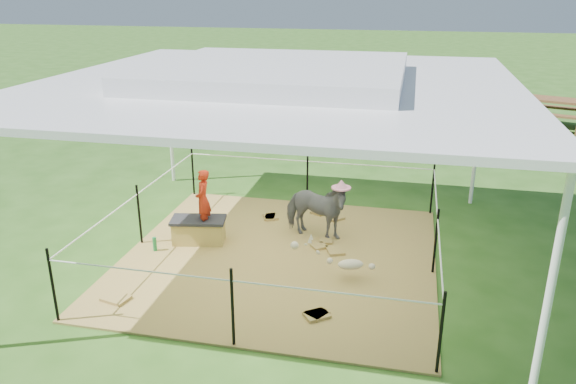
% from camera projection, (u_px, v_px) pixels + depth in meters
% --- Properties ---
extents(ground, '(90.00, 90.00, 0.00)m').
position_uv_depth(ground, '(279.00, 258.00, 8.48)').
color(ground, '#2D5919').
rests_on(ground, ground).
extents(hay_patch, '(4.60, 4.60, 0.03)m').
position_uv_depth(hay_patch, '(279.00, 257.00, 8.47)').
color(hay_patch, brown).
rests_on(hay_patch, ground).
extents(canopy_tent, '(6.30, 6.30, 2.90)m').
position_uv_depth(canopy_tent, '(278.00, 79.00, 7.54)').
color(canopy_tent, silver).
rests_on(canopy_tent, ground).
extents(rope_fence, '(4.54, 4.54, 1.00)m').
position_uv_depth(rope_fence, '(279.00, 219.00, 8.25)').
color(rope_fence, black).
rests_on(rope_fence, ground).
extents(straw_bale, '(0.86, 0.54, 0.35)m').
position_uv_depth(straw_bale, '(199.00, 231.00, 8.89)').
color(straw_bale, '#A68E3C').
rests_on(straw_bale, hay_patch).
extents(dark_cloth, '(0.92, 0.59, 0.04)m').
position_uv_depth(dark_cloth, '(198.00, 220.00, 8.82)').
color(dark_cloth, black).
rests_on(dark_cloth, straw_bale).
extents(woman, '(0.29, 0.38, 0.95)m').
position_uv_depth(woman, '(203.00, 193.00, 8.64)').
color(woman, red).
rests_on(woman, straw_bale).
extents(green_bottle, '(0.07, 0.07, 0.22)m').
position_uv_depth(green_bottle, '(155.00, 244.00, 8.62)').
color(green_bottle, '#1B7A39').
rests_on(green_bottle, hay_patch).
extents(pony, '(1.23, 0.79, 0.96)m').
position_uv_depth(pony, '(315.00, 210.00, 8.93)').
color(pony, '#4A4A4F').
rests_on(pony, hay_patch).
extents(pink_hat, '(0.30, 0.30, 0.14)m').
position_uv_depth(pink_hat, '(316.00, 178.00, 8.74)').
color(pink_hat, pink).
rests_on(pink_hat, pony).
extents(foal, '(1.04, 0.76, 0.52)m').
position_uv_depth(foal, '(351.00, 262.00, 7.72)').
color(foal, '#BFA98C').
rests_on(foal, hay_patch).
extents(trash_barrel, '(0.74, 0.74, 0.94)m').
position_uv_depth(trash_barrel, '(504.00, 137.00, 13.30)').
color(trash_barrel, blue).
rests_on(trash_barrel, ground).
extents(picnic_table_near, '(2.31, 1.90, 0.84)m').
position_uv_depth(picnic_table_near, '(421.00, 123.00, 14.90)').
color(picnic_table_near, brown).
rests_on(picnic_table_near, ground).
extents(picnic_table_far, '(2.36, 2.01, 0.83)m').
position_uv_depth(picnic_table_far, '(551.00, 113.00, 16.06)').
color(picnic_table_far, brown).
rests_on(picnic_table_far, ground).
extents(distant_person, '(0.62, 0.49, 1.23)m').
position_uv_depth(distant_person, '(450.00, 119.00, 14.50)').
color(distant_person, teal).
rests_on(distant_person, ground).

